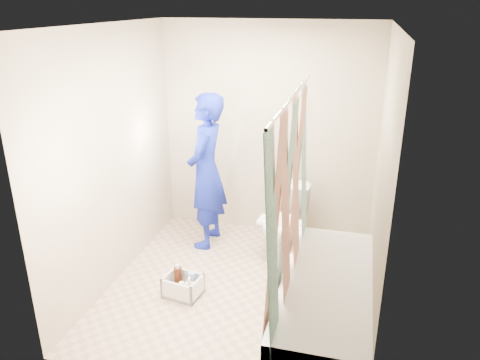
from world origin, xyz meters
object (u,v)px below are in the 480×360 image
(toilet, at_px, (283,223))
(cleaning_caddy, at_px, (184,287))
(plumber, at_px, (206,172))
(bathtub, at_px, (325,304))

(toilet, xyz_separation_m, cleaning_caddy, (-0.75, -0.99, -0.28))
(cleaning_caddy, bearing_deg, toilet, 62.04)
(toilet, height_order, cleaning_caddy, toilet)
(toilet, relative_size, plumber, 0.44)
(toilet, bearing_deg, bathtub, -58.36)
(bathtub, height_order, toilet, toilet)
(bathtub, distance_m, plumber, 1.95)
(plumber, bearing_deg, cleaning_caddy, 5.54)
(cleaning_caddy, bearing_deg, plumber, 105.39)
(bathtub, bearing_deg, cleaning_caddy, 172.20)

